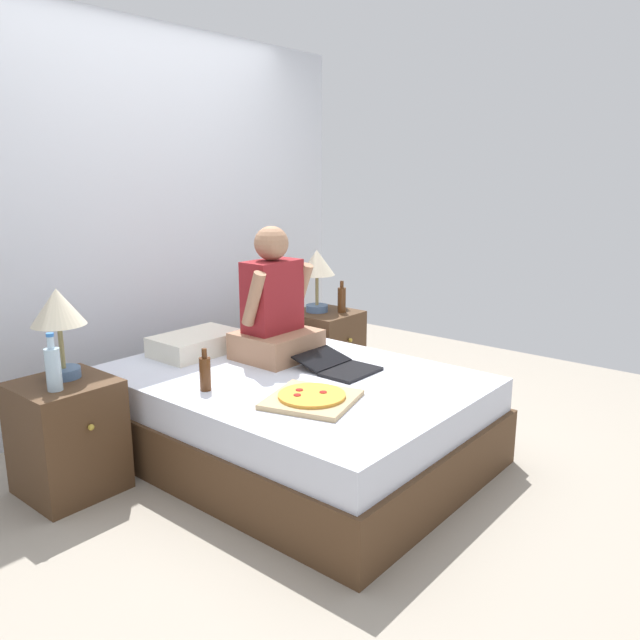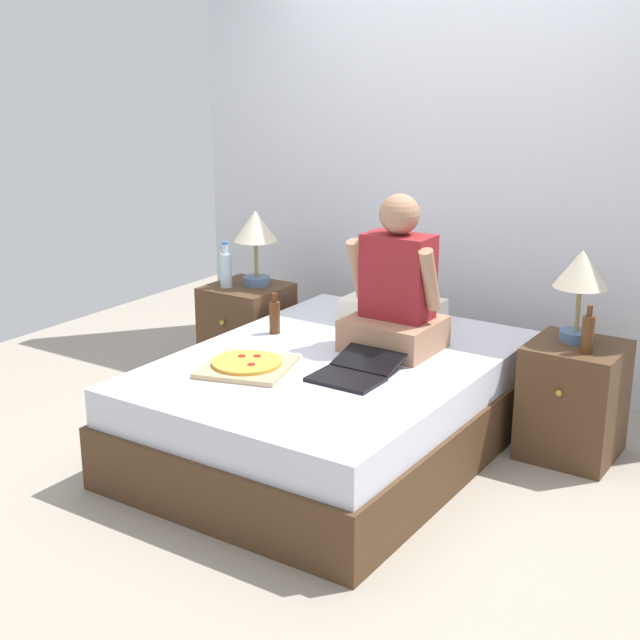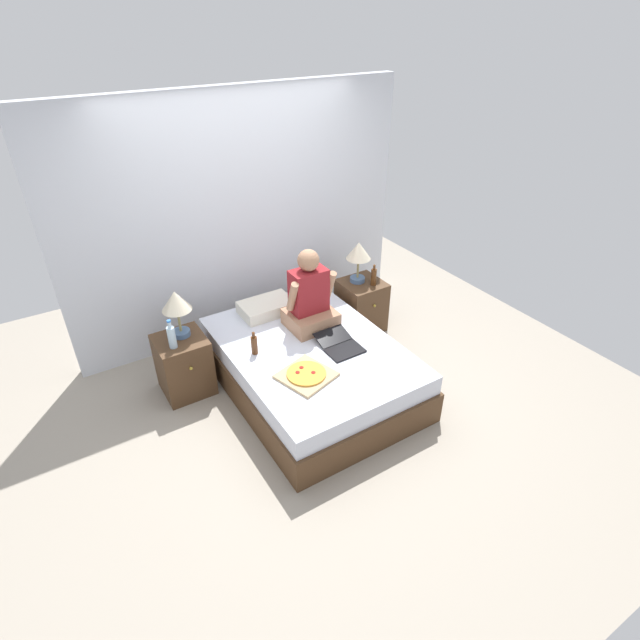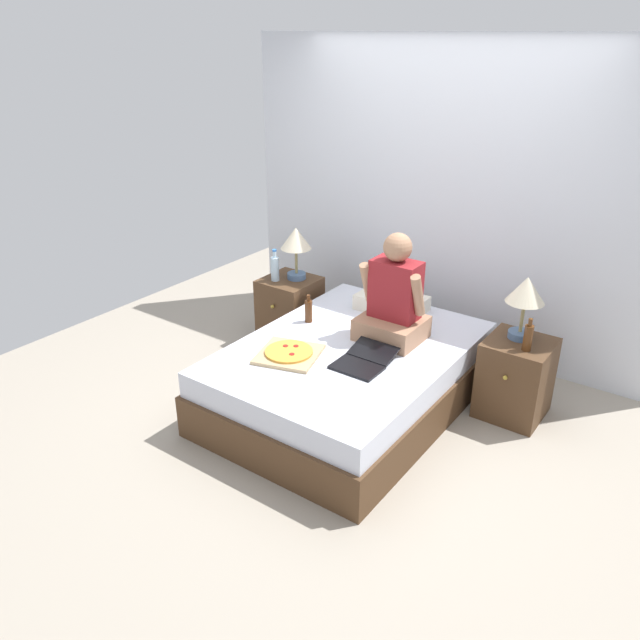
% 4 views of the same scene
% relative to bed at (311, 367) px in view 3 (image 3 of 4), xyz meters
% --- Properties ---
extents(ground_plane, '(5.65, 5.65, 0.00)m').
position_rel_bed_xyz_m(ground_plane, '(0.00, 0.00, -0.24)').
color(ground_plane, '#9E9384').
extents(wall_back, '(3.65, 0.12, 2.50)m').
position_rel_bed_xyz_m(wall_back, '(0.00, 1.36, 1.01)').
color(wall_back, silver).
rests_on(wall_back, ground).
extents(bed, '(1.45, 2.00, 0.49)m').
position_rel_bed_xyz_m(bed, '(0.00, 0.00, 0.00)').
color(bed, '#4C331E').
rests_on(bed, ground).
extents(nightstand_left, '(0.44, 0.47, 0.57)m').
position_rel_bed_xyz_m(nightstand_left, '(-1.01, 0.59, 0.05)').
color(nightstand_left, '#4C331E').
rests_on(nightstand_left, ground).
extents(lamp_on_left_nightstand, '(0.26, 0.26, 0.45)m').
position_rel_bed_xyz_m(lamp_on_left_nightstand, '(-0.97, 0.64, 0.66)').
color(lamp_on_left_nightstand, '#4C6B93').
rests_on(lamp_on_left_nightstand, nightstand_left).
extents(water_bottle, '(0.07, 0.07, 0.28)m').
position_rel_bed_xyz_m(water_bottle, '(-1.09, 0.50, 0.45)').
color(water_bottle, silver).
rests_on(water_bottle, nightstand_left).
extents(nightstand_right, '(0.44, 0.47, 0.57)m').
position_rel_bed_xyz_m(nightstand_right, '(1.01, 0.59, 0.05)').
color(nightstand_right, '#4C331E').
rests_on(nightstand_right, ground).
extents(lamp_on_right_nightstand, '(0.26, 0.26, 0.45)m').
position_rel_bed_xyz_m(lamp_on_right_nightstand, '(0.98, 0.64, 0.66)').
color(lamp_on_right_nightstand, '#4C6B93').
rests_on(lamp_on_right_nightstand, nightstand_right).
extents(beer_bottle, '(0.06, 0.06, 0.23)m').
position_rel_bed_xyz_m(beer_bottle, '(1.08, 0.49, 0.43)').
color(beer_bottle, '#512D14').
rests_on(beer_bottle, nightstand_right).
extents(pillow, '(0.52, 0.34, 0.12)m').
position_rel_bed_xyz_m(pillow, '(-0.08, 0.72, 0.31)').
color(pillow, silver).
rests_on(pillow, bed).
extents(person_seated, '(0.47, 0.40, 0.78)m').
position_rel_bed_xyz_m(person_seated, '(0.17, 0.29, 0.53)').
color(person_seated, '#A37556').
rests_on(person_seated, bed).
extents(laptop, '(0.32, 0.41, 0.07)m').
position_rel_bed_xyz_m(laptop, '(0.21, -0.18, 0.27)').
color(laptop, black).
rests_on(laptop, bed).
extents(pizza_box, '(0.50, 0.50, 0.04)m').
position_rel_bed_xyz_m(pizza_box, '(-0.26, -0.36, 0.27)').
color(pizza_box, tan).
rests_on(pizza_box, bed).
extents(beer_bottle_on_bed, '(0.06, 0.06, 0.22)m').
position_rel_bed_xyz_m(beer_bottle_on_bed, '(-0.48, 0.16, 0.34)').
color(beer_bottle_on_bed, '#4C2811').
rests_on(beer_bottle_on_bed, bed).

